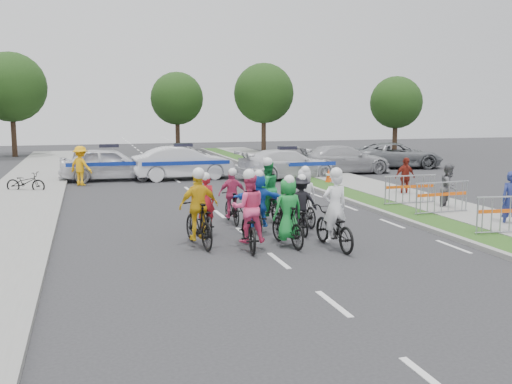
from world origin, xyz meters
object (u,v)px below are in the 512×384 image
object	(u,v)px
marshal_hiviz	(81,166)
police_car_0	(110,164)
tree_3	(11,87)
barrier_2	(410,191)
spectator_1	(449,187)
cone_0	(293,187)
civilian_sedan	(344,159)
police_car_1	(183,163)
parked_bike	(26,182)
rider_7	(304,202)
spectator_2	(405,177)
tree_1	(264,93)
tree_4	(177,99)
rider_4	(300,210)
rider_9	(232,202)
rider_5	(258,206)
barrier_0	(510,216)
tree_2	(396,103)
spectator_0	(512,200)
rider_6	(205,213)
rider_1	(288,218)
cone_1	(329,177)
civilian_suv	(396,155)
rider_8	(267,198)
rider_0	(334,222)
police_car_2	(287,164)
rider_3	(199,217)
barrier_1	(442,199)

from	to	relation	value
marshal_hiviz	police_car_0	bearing A→B (deg)	-88.56
tree_3	barrier_2	bearing A→B (deg)	-59.39
spectator_1	cone_0	world-z (taller)	spectator_1
police_car_0	civilian_sedan	bearing A→B (deg)	-90.92
police_car_1	barrier_2	bearing A→B (deg)	-151.04
civilian_sedan	parked_bike	distance (m)	15.72
rider_7	spectator_1	bearing A→B (deg)	-172.37
police_car_0	spectator_2	bearing A→B (deg)	-126.80
tree_1	tree_3	xyz separation A→B (m)	(-18.00, 2.00, 0.35)
police_car_0	tree_4	world-z (taller)	tree_4
police_car_1	barrier_2	distance (m)	11.89
rider_4	rider_9	world-z (taller)	rider_9
civilian_sedan	barrier_2	distance (m)	10.42
rider_5	barrier_0	bearing A→B (deg)	167.90
spectator_1	tree_2	world-z (taller)	tree_2
spectator_0	rider_5	bearing A→B (deg)	-168.95
rider_6	police_car_0	bearing A→B (deg)	-80.05
rider_5	barrier_2	bearing A→B (deg)	-149.22
rider_1	cone_1	distance (m)	11.99
civilian_suv	rider_1	bearing A→B (deg)	154.55
rider_7	barrier_0	bearing A→B (deg)	145.45
rider_8	rider_9	distance (m)	1.10
rider_0	police_car_2	bearing A→B (deg)	-107.30
rider_6	police_car_2	distance (m)	12.66
rider_1	spectator_0	xyz separation A→B (m)	(6.94, 0.27, 0.11)
rider_1	spectator_2	xyz separation A→B (m)	(7.12, 6.32, 0.06)
tree_2	police_car_2	bearing A→B (deg)	-137.28
rider_3	tree_2	world-z (taller)	tree_2
barrier_2	tree_3	distance (m)	31.13
rider_9	tree_1	bearing A→B (deg)	-109.78
barrier_0	tree_1	world-z (taller)	tree_1
spectator_1	barrier_1	bearing A→B (deg)	-170.57
rider_3	rider_8	distance (m)	3.67
rider_1	barrier_2	world-z (taller)	rider_1
civilian_suv	rider_3	bearing A→B (deg)	149.03
rider_7	barrier_1	world-z (taller)	rider_7
rider_5	rider_6	size ratio (longest dim) A/B	1.03
police_car_2	civilian_suv	size ratio (longest dim) A/B	0.95
rider_1	spectator_2	bearing A→B (deg)	-145.89
police_car_2	civilian_suv	world-z (taller)	civilian_suv
rider_6	tree_4	distance (m)	31.17
spectator_0	tree_3	bearing A→B (deg)	141.05
police_car_0	spectator_1	size ratio (longest dim) A/B	2.96
rider_3	rider_5	size ratio (longest dim) A/B	1.13
police_car_1	marshal_hiviz	size ratio (longest dim) A/B	2.74
spectator_0	barrier_2	xyz separation A→B (m)	(-0.90, 3.93, -0.26)
rider_1	spectator_0	distance (m)	6.95
barrier_0	barrier_2	xyz separation A→B (m)	(0.00, 4.94, 0.00)
parked_bike	tree_1	bearing A→B (deg)	-19.63
rider_6	cone_0	size ratio (longest dim) A/B	2.44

